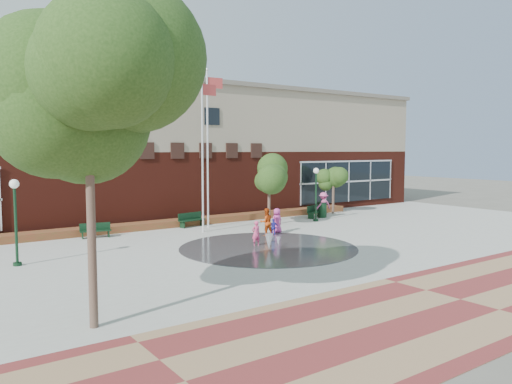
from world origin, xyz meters
TOP-DOWN VIEW (x-y plane):
  - ground at (0.00, 0.00)m, footprint 120.00×120.00m
  - plaza_concrete at (0.00, 4.00)m, footprint 46.00×18.00m
  - paver_band at (0.00, -7.00)m, footprint 46.00×6.00m
  - splash_pad at (0.00, 3.00)m, footprint 8.40×8.40m
  - library_building at (0.00, 17.48)m, footprint 44.40×10.40m
  - flower_bed at (0.00, 11.60)m, footprint 26.00×1.20m
  - flagpole_left at (0.83, 10.06)m, footprint 1.10×0.18m
  - flagpole_right at (-0.26, 8.73)m, footprint 1.08×0.25m
  - lamp_left at (-10.38, 5.86)m, footprint 0.37×0.37m
  - lamp_right at (7.78, 8.30)m, footprint 0.37×0.37m
  - bench_left at (-5.83, 10.40)m, footprint 1.63×0.73m
  - bench_mid at (0.08, 10.81)m, footprint 1.79×0.77m
  - bench_right at (8.88, 9.56)m, footprint 1.76×1.11m
  - trash_can at (9.36, 9.39)m, footprint 0.66×0.66m
  - tree_big_left at (-10.04, -2.88)m, footprint 5.21×5.21m
  - tree_mid at (4.23, 8.61)m, footprint 2.56×2.56m
  - tree_small_right at (11.47, 10.52)m, footprint 2.03×2.03m
  - water_jet_a at (-0.37, 2.44)m, footprint 0.39×0.39m
  - water_jet_b at (0.62, 3.02)m, footprint 0.19×0.19m
  - child_splash at (-0.20, 3.72)m, footprint 0.46×0.32m
  - adult_red at (1.90, 5.73)m, footprint 0.84×0.71m
  - adult_pink at (2.93, 6.12)m, footprint 0.70×0.47m
  - child_blue at (2.20, 5.49)m, footprint 0.59×0.41m
  - person_bench at (9.40, 9.31)m, footprint 1.20×0.79m

SIDE VIEW (x-z plane):
  - ground at x=0.00m, z-range 0.00..0.00m
  - flower_bed at x=0.00m, z-range -0.20..0.20m
  - water_jet_a at x=-0.37m, z-range -0.38..0.38m
  - water_jet_b at x=0.62m, z-range -0.22..0.22m
  - plaza_concrete at x=0.00m, z-range 0.00..0.01m
  - paver_band at x=0.00m, z-range 0.00..0.01m
  - splash_pad at x=0.00m, z-range 0.00..0.01m
  - bench_left at x=-5.83m, z-range -0.14..0.65m
  - bench_right at x=8.88m, z-range -0.15..0.71m
  - bench_mid at x=0.08m, z-range -0.15..0.72m
  - child_blue at x=2.20m, z-range 0.00..0.94m
  - trash_can at x=9.36m, z-range 0.01..1.08m
  - child_splash at x=-0.20m, z-range 0.00..1.24m
  - adult_pink at x=2.93m, z-range 0.00..1.40m
  - adult_red at x=1.90m, z-range 0.00..1.51m
  - person_bench at x=9.40m, z-range 0.00..1.75m
  - lamp_right at x=7.78m, z-range 0.42..3.90m
  - lamp_left at x=-10.38m, z-range 0.42..3.91m
  - tree_small_right at x=11.47m, z-range 0.80..4.27m
  - tree_mid at x=4.23m, z-range 0.99..5.31m
  - library_building at x=0.00m, z-range 0.04..9.24m
  - flagpole_right at x=-0.26m, z-range 0.52..9.29m
  - flagpole_left at x=0.83m, z-range 0.53..9.92m
  - tree_big_left at x=-10.04m, z-range 1.79..10.11m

